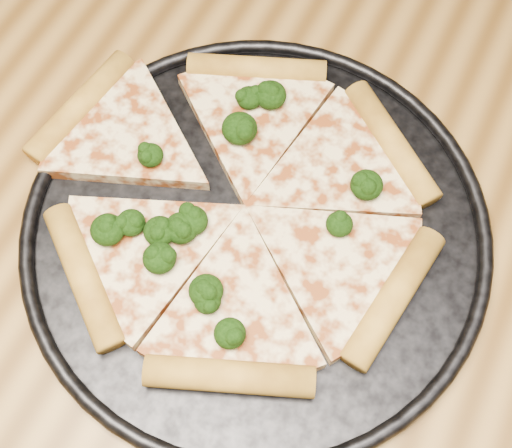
% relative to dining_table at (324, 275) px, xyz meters
% --- Properties ---
extents(ground, '(4.00, 4.00, 0.00)m').
position_rel_dining_table_xyz_m(ground, '(0.00, 0.00, -0.66)').
color(ground, brown).
rests_on(ground, ground).
extents(dining_table, '(1.20, 0.90, 0.75)m').
position_rel_dining_table_xyz_m(dining_table, '(0.00, 0.00, 0.00)').
color(dining_table, olive).
rests_on(dining_table, ground).
extents(pizza_pan, '(0.36, 0.36, 0.02)m').
position_rel_dining_table_xyz_m(pizza_pan, '(-0.06, -0.03, 0.10)').
color(pizza_pan, black).
rests_on(pizza_pan, dining_table).
extents(pizza, '(0.33, 0.31, 0.02)m').
position_rel_dining_table_xyz_m(pizza, '(-0.08, -0.02, 0.11)').
color(pizza, '#DBC186').
rests_on(pizza, pizza_pan).
extents(broccoli_florets, '(0.19, 0.22, 0.02)m').
position_rel_dining_table_xyz_m(broccoli_florets, '(-0.09, -0.03, 0.12)').
color(broccoli_florets, black).
rests_on(broccoli_florets, pizza).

